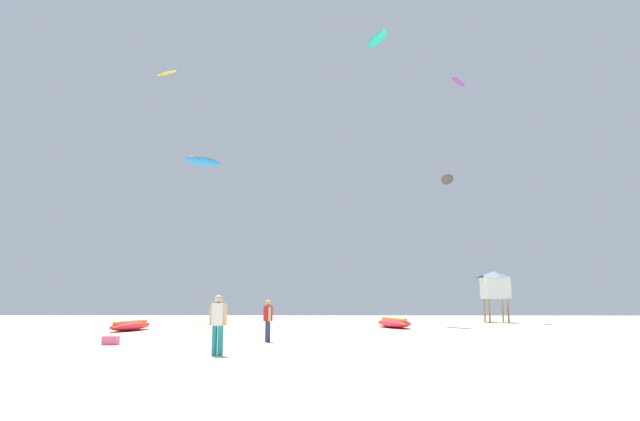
% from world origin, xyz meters
% --- Properties ---
extents(ground_plane, '(120.00, 120.00, 0.00)m').
position_xyz_m(ground_plane, '(0.00, 0.00, 0.00)').
color(ground_plane, beige).
extents(person_foreground, '(0.56, 0.40, 1.77)m').
position_xyz_m(person_foreground, '(-2.76, 4.15, 1.04)').
color(person_foreground, teal).
rests_on(person_foreground, ground).
extents(person_midground, '(0.38, 0.51, 1.66)m').
position_xyz_m(person_midground, '(-1.96, 10.05, 0.97)').
color(person_midground, navy).
rests_on(person_midground, ground).
extents(kite_grounded_near, '(1.59, 4.78, 0.60)m').
position_xyz_m(kite_grounded_near, '(-10.83, 19.25, 0.27)').
color(kite_grounded_near, red).
rests_on(kite_grounded_near, ground).
extents(kite_grounded_mid, '(2.47, 5.44, 0.63)m').
position_xyz_m(kite_grounded_mid, '(4.48, 23.59, 0.30)').
color(kite_grounded_mid, red).
rests_on(kite_grounded_mid, ground).
extents(lifeguard_tower, '(2.30, 2.30, 4.15)m').
position_xyz_m(lifeguard_tower, '(13.91, 33.99, 3.05)').
color(lifeguard_tower, '#8C704C').
rests_on(lifeguard_tower, ground).
extents(cooler_box, '(0.56, 0.36, 0.32)m').
position_xyz_m(cooler_box, '(-7.62, 8.33, 0.16)').
color(cooler_box, '#E5598C').
rests_on(cooler_box, ground).
extents(kite_aloft_0, '(2.11, 3.51, 0.54)m').
position_xyz_m(kite_aloft_0, '(4.56, 33.14, 24.34)').
color(kite_aloft_0, '#19B29E').
extents(kite_aloft_1, '(2.25, 2.87, 0.61)m').
position_xyz_m(kite_aloft_1, '(12.60, 38.16, 22.34)').
color(kite_aloft_1, purple).
extents(kite_aloft_2, '(3.07, 2.76, 0.83)m').
position_xyz_m(kite_aloft_2, '(-10.83, 35.00, 13.91)').
color(kite_aloft_2, blue).
extents(kite_aloft_3, '(2.16, 4.19, 0.68)m').
position_xyz_m(kite_aloft_3, '(11.29, 38.68, 12.95)').
color(kite_aloft_3, '#2D2D33').
extents(kite_aloft_4, '(2.61, 1.73, 0.60)m').
position_xyz_m(kite_aloft_4, '(-16.11, 40.16, 24.39)').
color(kite_aloft_4, yellow).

